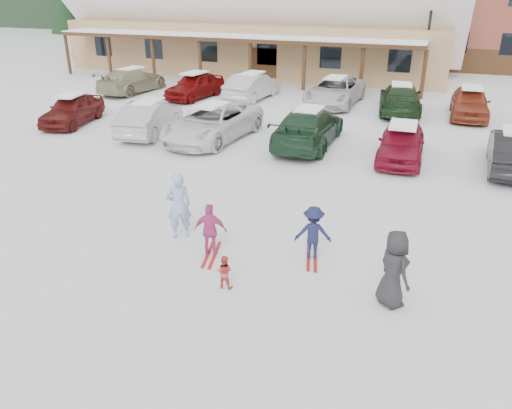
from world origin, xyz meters
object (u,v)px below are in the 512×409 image
(parked_car_10, at_px, (335,91))
(parked_car_11, at_px, (400,99))
(parked_car_2, at_px, (212,122))
(parked_car_0, at_px, (72,109))
(parked_car_4, at_px, (401,143))
(parked_car_9, at_px, (252,86))
(toddler_red, at_px, (224,272))
(parked_car_7, at_px, (132,80))
(day_lodge, at_px, (261,16))
(child_magenta, at_px, (210,230))
(parked_car_3, at_px, (308,127))
(parked_car_8, at_px, (195,85))
(parked_car_1, at_px, (150,118))
(adult_skier, at_px, (179,206))
(bystander_dark, at_px, (394,269))
(parked_car_12, at_px, (470,103))
(lamp_post, at_px, (428,33))
(child_navy, at_px, (313,233))

(parked_car_10, distance_m, parked_car_11, 3.68)
(parked_car_2, bearing_deg, parked_car_0, -173.40)
(parked_car_4, xyz_separation_m, parked_car_9, (-9.16, 8.27, 0.05))
(toddler_red, height_order, parked_car_0, parked_car_0)
(parked_car_2, relative_size, parked_car_7, 1.09)
(day_lodge, xyz_separation_m, parked_car_2, (4.40, -18.93, -3.17))
(child_magenta, xyz_separation_m, parked_car_3, (0.02, 9.89, 0.07))
(parked_car_2, xyz_separation_m, parked_car_8, (-4.47, 7.37, -0.03))
(parked_car_3, distance_m, parked_car_8, 10.97)
(parked_car_1, xyz_separation_m, parked_car_4, (11.08, 0.06, -0.03))
(parked_car_0, bearing_deg, toddler_red, -49.63)
(adult_skier, relative_size, parked_car_3, 0.34)
(parked_car_9, bearing_deg, toddler_red, 114.57)
(bystander_dark, distance_m, parked_car_12, 17.99)
(bystander_dark, bearing_deg, day_lodge, -16.71)
(lamp_post, height_order, toddler_red, lamp_post)
(lamp_post, relative_size, toddler_red, 7.43)
(lamp_post, height_order, bystander_dark, lamp_post)
(parked_car_4, bearing_deg, parked_car_2, 178.56)
(day_lodge, relative_size, bystander_dark, 16.48)
(parked_car_2, xyz_separation_m, parked_car_4, (8.02, -0.06, -0.06))
(lamp_post, height_order, parked_car_2, lamp_post)
(child_navy, bearing_deg, parked_car_9, -78.81)
(bystander_dark, relative_size, parked_car_11, 0.34)
(parked_car_12, bearing_deg, lamp_post, 110.46)
(child_navy, xyz_separation_m, parked_car_9, (-7.75, 16.77, 0.05))
(parked_car_0, height_order, parked_car_2, parked_car_2)
(parked_car_12, bearing_deg, parked_car_3, -131.84)
(child_magenta, distance_m, parked_car_9, 18.28)
(toddler_red, bearing_deg, parked_car_2, -67.14)
(parked_car_0, height_order, parked_car_3, parked_car_3)
(adult_skier, relative_size, parked_car_1, 0.41)
(parked_car_3, xyz_separation_m, parked_car_7, (-13.04, 6.97, -0.05))
(adult_skier, height_order, parked_car_9, adult_skier)
(parked_car_1, height_order, parked_car_7, parked_car_1)
(toddler_red, xyz_separation_m, child_navy, (1.57, 1.97, 0.30))
(parked_car_1, xyz_separation_m, parked_car_8, (-1.40, 7.49, -0.00))
(parked_car_11, bearing_deg, child_navy, 81.51)
(lamp_post, height_order, parked_car_1, lamp_post)
(lamp_post, xyz_separation_m, adult_skier, (-5.15, -23.63, -2.49))
(parked_car_12, bearing_deg, parked_car_8, -177.97)
(child_navy, height_order, parked_car_3, parked_car_3)
(toddler_red, distance_m, parked_car_0, 16.45)
(parked_car_0, relative_size, parked_car_2, 0.75)
(parked_car_0, height_order, parked_car_12, parked_car_12)
(parked_car_10, bearing_deg, parked_car_2, -110.38)
(parked_car_7, relative_size, parked_car_10, 0.93)
(child_navy, relative_size, parked_car_4, 0.34)
(parked_car_7, xyz_separation_m, parked_car_9, (7.74, 0.65, 0.03))
(parked_car_8, bearing_deg, child_magenta, -52.78)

